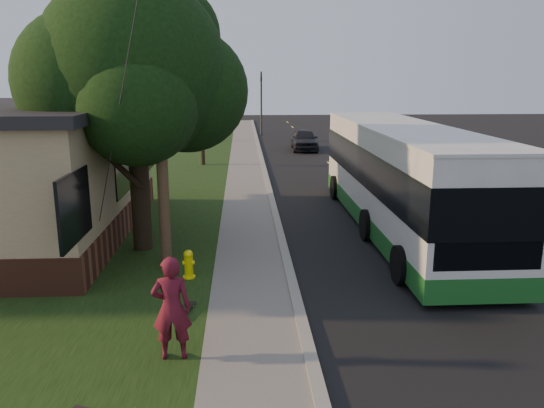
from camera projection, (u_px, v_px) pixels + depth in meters
The scene contains 16 objects.
ground at pixel (290, 278), 13.71m from camera, with size 120.00×120.00×0.00m, color black.
road at pixel (359, 193), 23.63m from camera, with size 8.00×80.00×0.01m, color black.
curb at pixel (270, 193), 23.40m from camera, with size 0.25×80.00×0.12m, color gray.
sidewalk at pixel (247, 194), 23.35m from camera, with size 2.00×80.00×0.08m, color slate.
grass_verge at pixel (167, 195), 23.16m from camera, with size 5.00×80.00×0.07m, color black.
fire_hydrant at pixel (189, 264), 13.47m from camera, with size 0.32×0.32×0.74m.
utility_pole at pixel (158, 95), 13.41m from camera, with size 2.86×3.21×9.07m.
leafy_tree at pixel (135, 73), 14.84m from camera, with size 6.30×6.00×7.80m.
bare_tree_near at pixel (202, 129), 30.49m from camera, with size 1.38×1.21×4.31m.
bare_tree_far at pixel (219, 116), 42.20m from camera, with size 1.38×1.21×4.03m.
traffic_signal at pixel (261, 99), 46.00m from camera, with size 0.18×0.22×5.50m.
transit_bus at pixel (402, 175), 17.57m from camera, with size 3.01×13.04×3.52m.
skateboarder at pixel (172, 308), 9.48m from camera, with size 0.71×0.47×1.94m, color #551120.
skateboard_main at pixel (185, 310), 11.51m from camera, with size 0.43×0.91×0.08m.
dumpster at pixel (21, 215), 17.48m from camera, with size 1.55×1.38×1.14m.
distant_car at pixel (304, 139), 37.46m from camera, with size 1.77×4.41×1.50m, color black.
Camera 1 is at (-1.20, -12.83, 5.07)m, focal length 35.00 mm.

